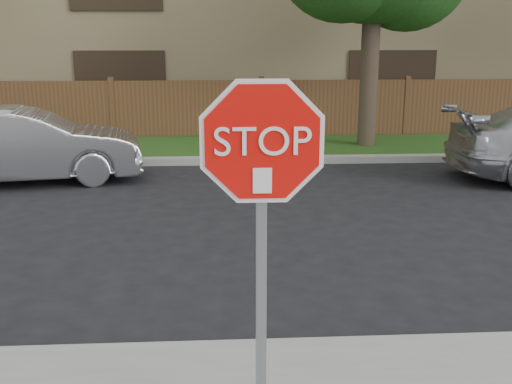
{
  "coord_description": "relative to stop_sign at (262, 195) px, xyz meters",
  "views": [
    {
      "loc": [
        -1.1,
        -4.86,
        2.73
      ],
      "look_at": [
        -0.87,
        -0.9,
        1.7
      ],
      "focal_mm": 42.0,
      "sensor_mm": 36.0,
      "label": 1
    }
  ],
  "objects": [
    {
      "name": "stop_sign",
      "position": [
        0.0,
        0.0,
        0.0
      ],
      "size": [
        1.01,
        0.13,
        2.55
      ],
      "color": "gray",
      "rests_on": "sidewalk_near"
    },
    {
      "name": "apartment_building",
      "position": [
        0.87,
        18.48,
        1.7
      ],
      "size": [
        35.2,
        9.2,
        7.2
      ],
      "color": "tan",
      "rests_on": "ground"
    },
    {
      "name": "sedan_left",
      "position": [
        -3.97,
        8.12,
        -1.11
      ],
      "size": [
        4.54,
        2.24,
        1.43
      ],
      "primitive_type": "imported",
      "rotation": [
        0.0,
        0.0,
        1.74
      ],
      "color": "#A3A3A7",
      "rests_on": "ground"
    },
    {
      "name": "ground",
      "position": [
        0.87,
        1.48,
        -1.83
      ],
      "size": [
        90.0,
        90.0,
        0.0
      ],
      "primitive_type": "plane",
      "color": "black",
      "rests_on": "ground"
    },
    {
      "name": "fence",
      "position": [
        0.87,
        12.88,
        -1.03
      ],
      "size": [
        70.0,
        0.12,
        1.6
      ],
      "primitive_type": "cube",
      "color": "brown",
      "rests_on": "ground"
    },
    {
      "name": "grass_strip",
      "position": [
        0.87,
        11.28,
        -1.77
      ],
      "size": [
        70.0,
        3.0,
        0.12
      ],
      "primitive_type": "cube",
      "color": "#1E4714",
      "rests_on": "ground"
    },
    {
      "name": "far_curb",
      "position": [
        0.87,
        9.63,
        -1.75
      ],
      "size": [
        70.0,
        0.3,
        0.15
      ],
      "primitive_type": "cube",
      "color": "gray",
      "rests_on": "ground"
    }
  ]
}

